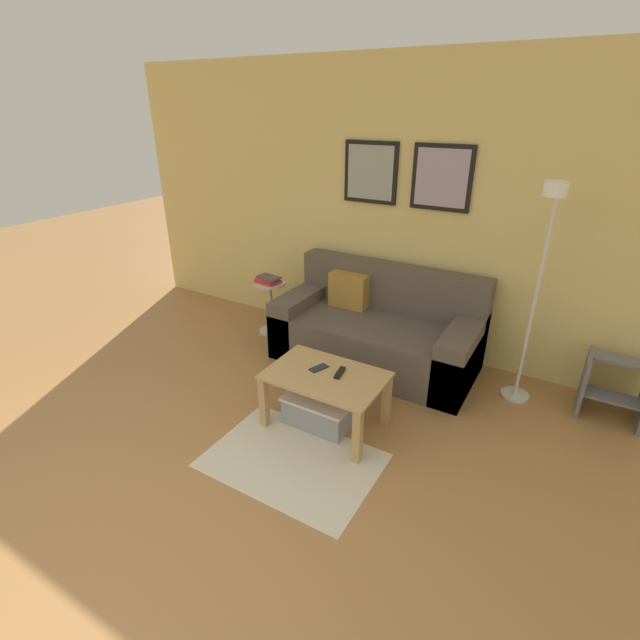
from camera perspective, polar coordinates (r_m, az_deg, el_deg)
wall_back at (r=4.35m, az=7.47°, el=13.30°), size 5.60×0.09×2.55m
area_rug at (r=3.22m, az=-3.41°, el=-16.83°), size 1.12×0.78×0.01m
couch at (r=4.20m, az=7.01°, el=-1.40°), size 1.77×0.84×0.85m
coffee_table at (r=3.33m, az=0.69°, el=-7.98°), size 0.83×0.55×0.43m
storage_bin at (r=3.49m, az=0.23°, el=-10.71°), size 0.50×0.40×0.22m
floor_lamp at (r=3.58m, az=25.30°, el=4.78°), size 0.22×0.45×1.73m
side_table at (r=4.73m, az=-6.07°, el=2.12°), size 0.31×0.31×0.54m
book_stack at (r=4.64m, az=-6.43°, el=4.96°), size 0.26×0.20×0.07m
remote_control at (r=3.28m, az=2.45°, el=-6.49°), size 0.07×0.15×0.02m
cell_phone at (r=3.35m, az=-0.15°, el=-5.93°), size 0.11×0.15×0.01m
step_stool at (r=4.11m, az=32.50°, el=-6.97°), size 0.43×0.38×0.45m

